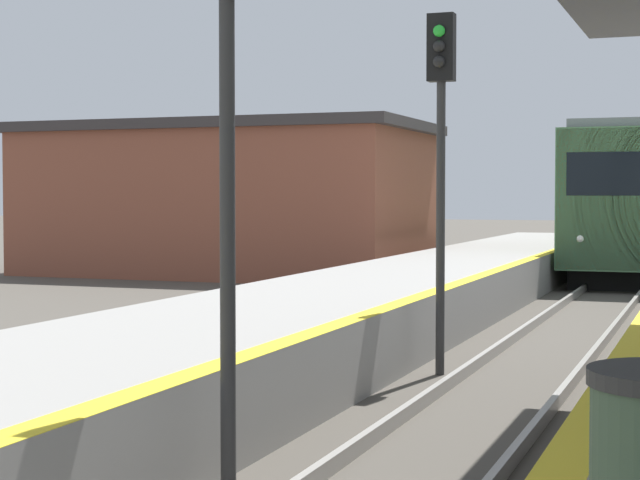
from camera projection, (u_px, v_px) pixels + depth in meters
train at (638, 202)px, 33.98m from camera, size 2.78×17.33×4.34m
signal_near at (226, 71)px, 8.07m from camera, size 0.36×0.31×4.85m
signal_mid at (441, 125)px, 14.30m from camera, size 0.36×0.31×4.85m
station_building at (226, 199)px, 32.90m from camera, size 12.24×6.83×4.59m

